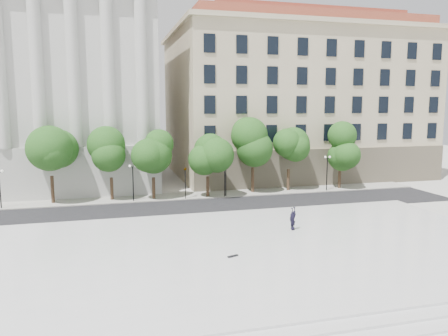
{
  "coord_description": "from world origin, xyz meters",
  "views": [
    {
      "loc": [
        -8.01,
        -25.8,
        10.6
      ],
      "look_at": [
        1.54,
        10.0,
        5.29
      ],
      "focal_mm": 35.0,
      "sensor_mm": 36.0,
      "label": 1
    }
  ],
  "objects_px": {
    "traffic_light_west": "(185,168)",
    "traffic_light_east": "(225,166)",
    "skateboard": "(233,256)",
    "person_lying": "(293,227)"
  },
  "relations": [
    {
      "from": "traffic_light_east",
      "to": "skateboard",
      "type": "height_order",
      "value": "traffic_light_east"
    },
    {
      "from": "person_lying",
      "to": "traffic_light_west",
      "type": "bearing_deg",
      "value": 82.24
    },
    {
      "from": "person_lying",
      "to": "skateboard",
      "type": "height_order",
      "value": "person_lying"
    },
    {
      "from": "traffic_light_west",
      "to": "traffic_light_east",
      "type": "xyz_separation_m",
      "value": [
        4.6,
        -0.0,
        0.07
      ]
    },
    {
      "from": "skateboard",
      "to": "person_lying",
      "type": "bearing_deg",
      "value": 17.3
    },
    {
      "from": "traffic_light_west",
      "to": "traffic_light_east",
      "type": "bearing_deg",
      "value": -0.0
    },
    {
      "from": "traffic_light_west",
      "to": "traffic_light_east",
      "type": "relative_size",
      "value": 0.98
    },
    {
      "from": "person_lying",
      "to": "skateboard",
      "type": "distance_m",
      "value": 8.16
    },
    {
      "from": "traffic_light_east",
      "to": "person_lying",
      "type": "distance_m",
      "value": 16.26
    },
    {
      "from": "traffic_light_west",
      "to": "skateboard",
      "type": "bearing_deg",
      "value": -91.06
    }
  ]
}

